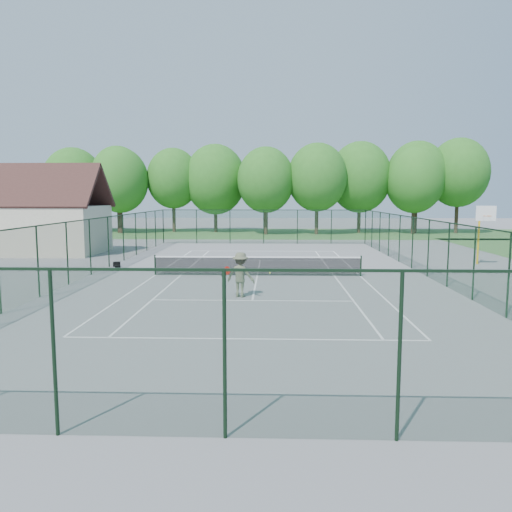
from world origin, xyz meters
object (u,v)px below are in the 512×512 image
object	(u,v)px
tennis_net	(257,265)
basketball_goal	(483,223)
sports_bag_a	(117,264)
tennis_player	(241,275)

from	to	relation	value
tennis_net	basketball_goal	xyz separation A→B (m)	(13.60, 4.48, 1.99)
tennis_net	basketball_goal	size ratio (longest dim) A/B	3.04
basketball_goal	sports_bag_a	world-z (taller)	basketball_goal
tennis_player	tennis_net	bearing A→B (deg)	84.67
basketball_goal	sports_bag_a	distance (m)	22.34
basketball_goal	sports_bag_a	xyz separation A→B (m)	(-22.17, -1.39, -2.42)
basketball_goal	tennis_player	bearing A→B (deg)	-144.38
tennis_player	sports_bag_a	bearing A→B (deg)	132.66
sports_bag_a	tennis_player	xyz separation A→B (m)	(8.04, -8.73, 0.80)
sports_bag_a	tennis_player	distance (m)	11.90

